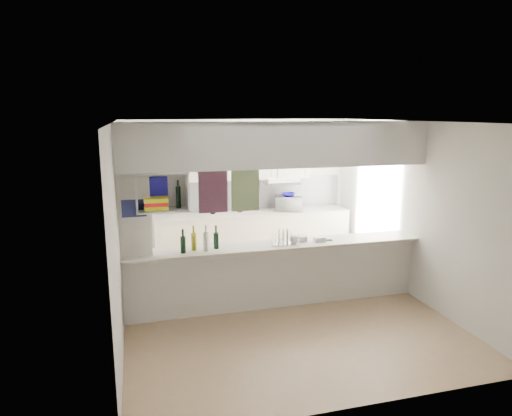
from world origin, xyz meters
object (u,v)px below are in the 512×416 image
object	(u,v)px
bowl	(288,195)
dish_rack	(286,237)
microwave	(289,203)
wine_bottles	(200,242)

from	to	relation	value
bowl	dish_rack	bearing A→B (deg)	-109.70
microwave	dish_rack	bearing A→B (deg)	89.85
bowl	wine_bottles	bearing A→B (deg)	-133.04
bowl	dish_rack	xyz separation A→B (m)	(-0.73, -2.04, -0.22)
microwave	wine_bottles	size ratio (longest dim) A/B	0.96
microwave	bowl	size ratio (longest dim) A/B	1.94
wine_bottles	microwave	bearing A→B (deg)	47.02
microwave	dish_rack	size ratio (longest dim) A/B	1.10
bowl	wine_bottles	xyz separation A→B (m)	(-1.94, -2.08, -0.18)
microwave	dish_rack	xyz separation A→B (m)	(-0.76, -2.07, -0.05)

